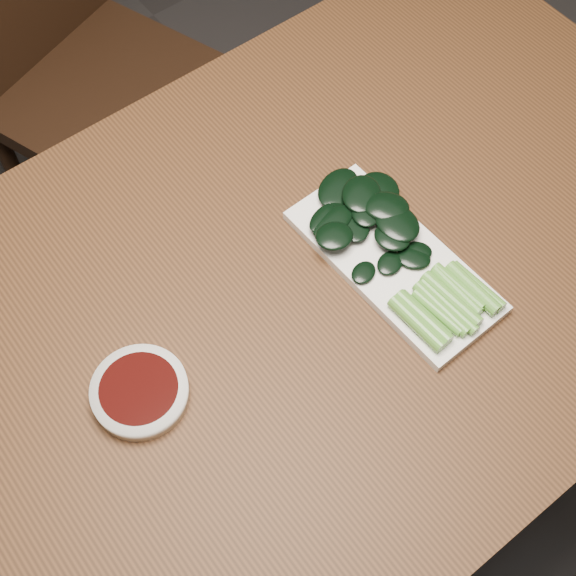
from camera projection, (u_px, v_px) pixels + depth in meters
The scene contains 6 objects.
ground at pixel (276, 477), 1.68m from camera, with size 6.00×6.00×0.00m, color #2A2828.
table at pixel (270, 329), 1.09m from camera, with size 1.40×0.80×0.75m.
chair_far at pixel (79, 61), 1.61m from camera, with size 0.53×0.53×0.89m.
sauce_bowl at pixel (140, 392), 0.95m from camera, with size 0.12×0.12×0.02m.
serving_plate at pixel (393, 261), 1.05m from camera, with size 0.14×0.30×0.01m.
gai_lan at pixel (397, 250), 1.04m from camera, with size 0.17×0.31×0.03m.
Camera 1 is at (-0.29, -0.41, 1.65)m, focal length 50.00 mm.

